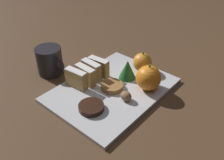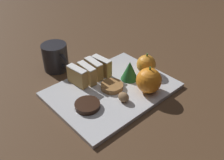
# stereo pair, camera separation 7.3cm
# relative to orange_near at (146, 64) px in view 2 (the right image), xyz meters

# --- Properties ---
(ground_plane) EXTENTS (6.00, 6.00, 0.00)m
(ground_plane) POSITION_rel_orange_near_xyz_m (-0.01, -0.14, -0.04)
(ground_plane) COLOR #513823
(serving_platter) EXTENTS (0.27, 0.36, 0.01)m
(serving_platter) POSITION_rel_orange_near_xyz_m (-0.01, -0.14, -0.04)
(serving_platter) COLOR silver
(serving_platter) RESTS_ON ground_plane
(stollen_slice_front) EXTENTS (0.07, 0.03, 0.06)m
(stollen_slice_front) POSITION_rel_orange_near_xyz_m (-0.10, -0.20, -0.00)
(stollen_slice_front) COLOR tan
(stollen_slice_front) RESTS_ON serving_platter
(stollen_slice_second) EXTENTS (0.07, 0.03, 0.06)m
(stollen_slice_second) POSITION_rel_orange_near_xyz_m (-0.09, -0.17, -0.00)
(stollen_slice_second) COLOR tan
(stollen_slice_second) RESTS_ON serving_platter
(stollen_slice_third) EXTENTS (0.07, 0.03, 0.06)m
(stollen_slice_third) POSITION_rel_orange_near_xyz_m (-0.10, -0.14, -0.00)
(stollen_slice_third) COLOR tan
(stollen_slice_third) RESTS_ON serving_platter
(stollen_slice_fourth) EXTENTS (0.07, 0.03, 0.06)m
(stollen_slice_fourth) POSITION_rel_orange_near_xyz_m (-0.09, -0.11, -0.00)
(stollen_slice_fourth) COLOR tan
(stollen_slice_fourth) RESTS_ON serving_platter
(orange_near) EXTENTS (0.06, 0.06, 0.07)m
(orange_near) POSITION_rel_orange_near_xyz_m (0.00, 0.00, 0.00)
(orange_near) COLOR orange
(orange_near) RESTS_ON serving_platter
(orange_far) EXTENTS (0.07, 0.07, 0.08)m
(orange_far) POSITION_rel_orange_near_xyz_m (0.07, -0.07, 0.01)
(orange_far) COLOR orange
(orange_far) RESTS_ON serving_platter
(walnut) EXTENTS (0.03, 0.03, 0.03)m
(walnut) POSITION_rel_orange_near_xyz_m (0.05, -0.15, -0.02)
(walnut) COLOR #8E6B47
(walnut) RESTS_ON serving_platter
(chocolate_cookie) EXTENTS (0.07, 0.07, 0.01)m
(chocolate_cookie) POSITION_rel_orange_near_xyz_m (0.01, -0.24, -0.02)
(chocolate_cookie) COLOR black
(chocolate_cookie) RESTS_ON serving_platter
(gingerbread_cookie) EXTENTS (0.07, 0.07, 0.01)m
(gingerbread_cookie) POSITION_rel_orange_near_xyz_m (-0.01, -0.14, -0.02)
(gingerbread_cookie) COLOR #A3703D
(gingerbread_cookie) RESTS_ON serving_platter
(evergreen_sprig) EXTENTS (0.05, 0.05, 0.06)m
(evergreen_sprig) POSITION_rel_orange_near_xyz_m (-0.01, -0.06, 0.00)
(evergreen_sprig) COLOR #23662D
(evergreen_sprig) RESTS_ON serving_platter
(coffee_mug) EXTENTS (0.11, 0.08, 0.09)m
(coffee_mug) POSITION_rel_orange_near_xyz_m (-0.23, -0.19, 0.00)
(coffee_mug) COLOR #232328
(coffee_mug) RESTS_ON ground_plane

